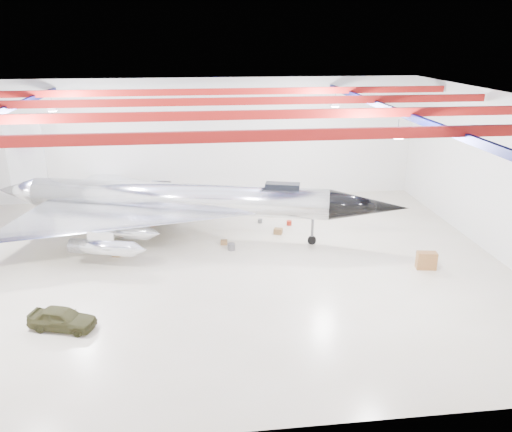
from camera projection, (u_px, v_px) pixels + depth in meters
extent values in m
plane|color=#BBB295|center=(205.00, 266.00, 33.21)|extent=(40.00, 40.00, 0.00)
plane|color=silver|center=(199.00, 140.00, 45.32)|extent=(40.00, 0.00, 40.00)
plane|color=silver|center=(500.00, 177.00, 33.53)|extent=(0.00, 30.00, 30.00)
plane|color=#0A0F38|center=(198.00, 98.00, 29.44)|extent=(40.00, 40.00, 0.00)
cube|color=maroon|center=(201.00, 137.00, 21.25)|extent=(39.50, 0.25, 0.50)
cube|color=maroon|center=(199.00, 116.00, 26.85)|extent=(39.50, 0.25, 0.50)
cube|color=maroon|center=(198.00, 102.00, 32.45)|extent=(39.50, 0.25, 0.50)
cube|color=maroon|center=(197.00, 92.00, 38.05)|extent=(39.50, 0.25, 0.50)
cube|color=#0B0E44|center=(392.00, 110.00, 31.08)|extent=(0.25, 29.50, 0.40)
cube|color=silver|center=(397.00, 135.00, 25.39)|extent=(0.55, 0.55, 0.25)
cube|color=silver|center=(53.00, 109.00, 34.38)|extent=(0.55, 0.55, 0.25)
cube|color=silver|center=(335.00, 104.00, 36.59)|extent=(0.55, 0.55, 0.25)
cylinder|color=silver|center=(178.00, 198.00, 36.99)|extent=(22.11, 7.88, 2.23)
cone|color=black|center=(369.00, 206.00, 35.13)|extent=(5.96, 3.59, 2.23)
cone|color=silver|center=(18.00, 191.00, 38.69)|extent=(3.80, 3.01, 2.23)
cube|color=silver|center=(25.00, 155.00, 37.55)|extent=(3.05, 0.93, 5.01)
cube|color=black|center=(283.00, 187.00, 35.55)|extent=(2.60, 1.49, 0.56)
cylinder|color=silver|center=(102.00, 247.00, 32.26)|extent=(4.35, 2.06, 1.00)
cylinder|color=silver|center=(119.00, 232.00, 34.86)|extent=(4.35, 2.06, 1.00)
cylinder|color=silver|center=(151.00, 202.00, 41.07)|extent=(4.35, 2.06, 1.00)
cylinder|color=silver|center=(162.00, 192.00, 43.67)|extent=(4.35, 2.06, 1.00)
cylinder|color=#59595B|center=(312.00, 231.00, 36.38)|extent=(0.20, 0.20, 2.01)
cylinder|color=black|center=(312.00, 240.00, 36.61)|extent=(0.67, 0.40, 0.62)
cylinder|color=#59595B|center=(108.00, 235.00, 35.71)|extent=(0.20, 0.20, 2.01)
cylinder|color=black|center=(109.00, 244.00, 35.95)|extent=(0.67, 0.40, 0.62)
cylinder|color=#59595B|center=(136.00, 210.00, 40.90)|extent=(0.20, 0.20, 2.01)
cylinder|color=black|center=(137.00, 218.00, 41.13)|extent=(0.67, 0.40, 0.62)
imported|color=#323219|center=(62.00, 318.00, 25.97)|extent=(3.78, 2.37, 1.20)
cube|color=brown|center=(426.00, 260.00, 32.68)|extent=(1.36, 0.84, 1.16)
cube|color=olive|center=(117.00, 253.00, 34.68)|extent=(0.65, 0.55, 0.40)
cube|color=#A02010|center=(152.00, 224.00, 40.25)|extent=(0.43, 0.35, 0.30)
cylinder|color=#59595B|center=(231.00, 247.00, 35.66)|extent=(0.69, 0.69, 0.49)
cube|color=olive|center=(278.00, 231.00, 38.55)|extent=(0.76, 0.70, 0.43)
cube|color=#59595B|center=(138.00, 232.00, 38.65)|extent=(0.47, 0.41, 0.29)
cylinder|color=#A02010|center=(289.00, 223.00, 40.33)|extent=(0.45, 0.45, 0.38)
cube|color=olive|center=(224.00, 242.00, 36.61)|extent=(0.53, 0.45, 0.33)
cylinder|color=#59595B|center=(260.00, 221.00, 40.82)|extent=(0.38, 0.38, 0.32)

